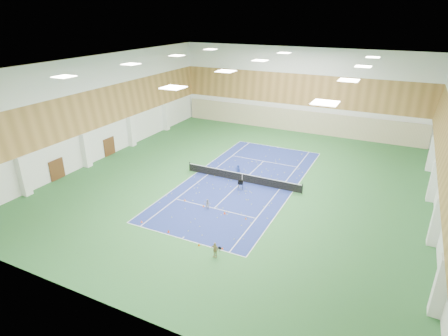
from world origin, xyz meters
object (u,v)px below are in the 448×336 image
Objects in this scene: coach at (238,171)px; child_court at (208,204)px; tennis_net at (242,177)px; ball_cart at (240,185)px; child_apron at (215,250)px.

coach reaches higher than child_court.
child_court is (-0.44, -6.76, -0.06)m from tennis_net.
child_court reaches higher than ball_cart.
tennis_net is 10.47× the size of child_apron.
tennis_net is 8.27× the size of coach.
child_apron reaches higher than ball_cart.
child_court is at bearing -93.69° from tennis_net.
child_apron is (3.41, -12.80, 0.06)m from tennis_net.
coach is 14.11m from child_apron.
coach is 1.66× the size of ball_cart.
tennis_net is 1.88m from ball_cart.
coach reaches higher than ball_cart.
tennis_net is at bearing 110.23° from child_apron.
child_court is 1.05× the size of ball_cart.
child_court is at bearing 127.78° from child_apron.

